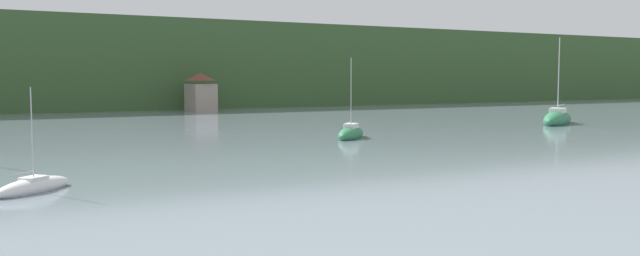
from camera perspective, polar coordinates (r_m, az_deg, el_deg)
The scene contains 4 objects.
shore_building_central at distance 95.32m, azimuth -10.50°, elevation 3.09°, with size 3.41×5.84×5.61m.
sailboat_far_1 at distance 72.81m, azimuth 20.24°, elevation 0.72°, with size 8.39×6.30×9.65m.
sailboat_far_3 at distance 52.44m, azimuth 2.74°, elevation -0.53°, with size 4.74×4.62×6.89m.
sailboat_mid_6 at distance 30.64m, azimuth -23.95°, elevation -4.77°, with size 3.79×3.56×4.76m.
Camera 1 is at (-13.56, 27.15, 4.94)m, focal length 36.23 mm.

